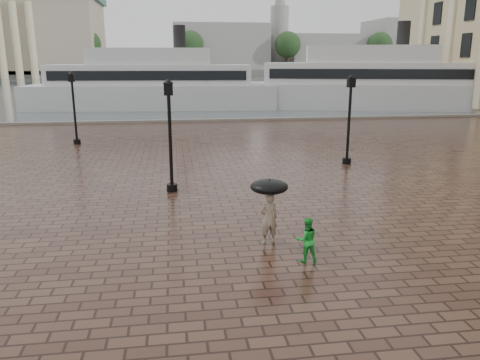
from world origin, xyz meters
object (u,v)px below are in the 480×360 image
at_px(street_lamps, 190,118).
at_px(ferry_near, 152,84).
at_px(adult_pedestrian, 269,218).
at_px(child_pedestrian, 307,240).
at_px(ferry_far, 368,83).

height_order(street_lamps, ferry_near, ferry_near).
distance_m(street_lamps, adult_pedestrian, 11.61).
relative_size(street_lamps, ferry_near, 0.57).
height_order(child_pedestrian, ferry_far, ferry_far).
xyz_separation_m(child_pedestrian, ferry_near, (-5.60, 41.08, 2.00)).
relative_size(street_lamps, child_pedestrian, 12.52).
xyz_separation_m(child_pedestrian, ferry_far, (17.66, 37.95, 2.12)).
bearing_deg(street_lamps, ferry_near, 96.14).
bearing_deg(street_lamps, ferry_far, 51.24).
height_order(adult_pedestrian, ferry_far, ferry_far).
xyz_separation_m(street_lamps, child_pedestrian, (2.55, -12.78, -1.71)).
distance_m(street_lamps, child_pedestrian, 13.15).
distance_m(street_lamps, ferry_near, 28.46).
xyz_separation_m(street_lamps, ferry_near, (-3.04, 28.30, 0.29)).
bearing_deg(adult_pedestrian, street_lamps, -88.26).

